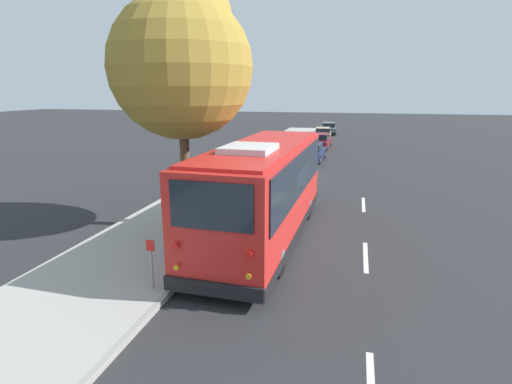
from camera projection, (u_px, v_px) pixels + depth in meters
The scene contains 15 objects.
ground_plane at pixel (286, 237), 14.05m from camera, with size 160.00×160.00×0.00m, color #28282B.
sidewalk_slab at pixel (173, 225), 15.04m from camera, with size 80.00×4.19×0.15m, color #A3A099.
curb_strip at pixel (228, 230), 14.53m from camera, with size 80.00×0.14×0.15m, color gray.
shuttle_bus at pixel (263, 187), 13.36m from camera, with size 9.48×2.82×3.47m.
parked_sedan_white at pixel (296, 166), 23.98m from camera, with size 4.31×1.71×1.29m.
parked_sedan_navy at pixel (311, 153), 29.08m from camera, with size 4.48×1.85×1.26m.
parked_sedan_maroon at pixel (320, 141), 35.49m from camera, with size 4.74×1.88×1.27m.
parked_sedan_tan at pixel (323, 134), 40.93m from camera, with size 4.57×1.96×1.28m.
parked_sedan_gray at pixel (329, 129), 46.67m from camera, with size 4.42×1.94×1.32m.
street_tree at pixel (182, 57), 13.73m from camera, with size 4.96×4.96×8.85m.
sign_post_near at pixel (152, 264), 9.94m from camera, with size 0.06×0.22×1.29m.
sign_post_far at pixel (187, 238), 12.01m from camera, with size 0.06×0.06×1.11m.
fire_hydrant at pixel (265, 175), 21.53m from camera, with size 0.22×0.22×0.81m.
lane_stripe_mid at pixel (366, 257), 12.36m from camera, with size 2.40×0.14×0.01m, color silver.
lane_stripe_ahead at pixel (363, 204), 18.00m from camera, with size 2.40×0.14×0.01m, color silver.
Camera 1 is at (-13.07, -2.19, 5.02)m, focal length 28.00 mm.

